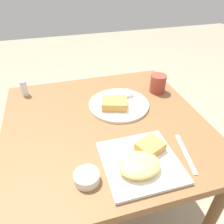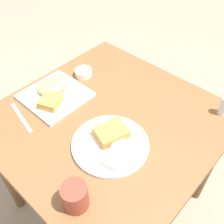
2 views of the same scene
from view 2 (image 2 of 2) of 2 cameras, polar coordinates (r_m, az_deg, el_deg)
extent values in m
plane|color=gray|center=(1.75, -0.62, -18.42)|extent=(8.00, 8.00, 0.00)
cube|color=brown|center=(1.15, -0.90, -2.04)|extent=(0.91, 0.90, 0.04)
cylinder|color=brown|center=(1.80, -1.24, 2.90)|extent=(0.05, 0.05, 0.71)
cylinder|color=brown|center=(1.54, -22.39, -12.19)|extent=(0.05, 0.05, 0.71)
cylinder|color=brown|center=(1.55, 20.56, -10.49)|extent=(0.05, 0.05, 0.71)
cube|color=white|center=(1.26, -12.28, 3.52)|extent=(0.27, 0.27, 0.01)
ellipsoid|color=#EFCC6B|center=(1.27, -12.73, 5.64)|extent=(0.15, 0.12, 0.04)
cube|color=gold|center=(1.19, -13.26, 2.24)|extent=(0.12, 0.11, 0.04)
cylinder|color=white|center=(1.03, -0.38, -7.09)|extent=(0.30, 0.30, 0.01)
cube|color=gold|center=(1.03, -0.18, -4.52)|extent=(0.14, 0.13, 0.04)
cube|color=silver|center=(0.99, 1.00, -8.90)|extent=(0.15, 0.09, 0.02)
cylinder|color=white|center=(1.36, -6.25, 8.53)|extent=(0.09, 0.09, 0.03)
cylinder|color=#D1B775|center=(1.35, -6.30, 9.04)|extent=(0.07, 0.07, 0.00)
cylinder|color=white|center=(1.23, 23.07, 0.92)|extent=(0.04, 0.04, 0.07)
cylinder|color=white|center=(1.24, 22.86, 0.39)|extent=(0.03, 0.03, 0.04)
cube|color=silver|center=(1.20, -19.18, -1.14)|extent=(0.06, 0.21, 0.00)
cylinder|color=#9E3D2D|center=(0.88, -8.04, -17.75)|extent=(0.09, 0.09, 0.10)
camera|label=1|loc=(1.52, -21.97, 35.24)|focal=35.00mm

